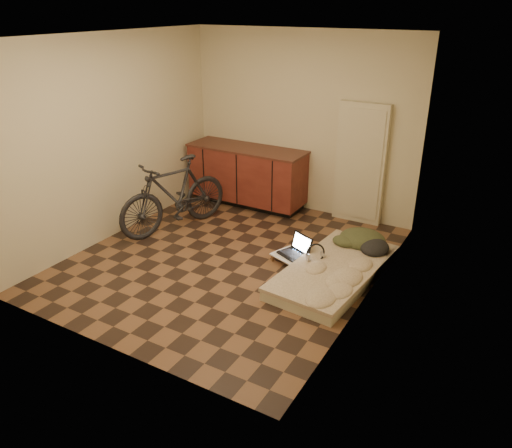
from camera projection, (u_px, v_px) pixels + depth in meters
The scene contains 10 objects.
room_shell at pixel (226, 158), 5.65m from camera, with size 3.50×4.00×2.60m.
cabinets at pixel (247, 175), 7.68m from camera, with size 1.84×0.62×0.91m.
appliance_panel at pixel (360, 164), 6.93m from camera, with size 0.70×0.10×1.70m, color beige.
bicycle at pixel (174, 191), 6.78m from camera, with size 0.51×1.72×1.12m, color black.
futon at pixel (334, 271), 5.74m from camera, with size 1.03×1.88×0.16m.
clothing_pile at pixel (365, 236), 6.15m from camera, with size 0.61×0.51×0.25m, color #383F25, non-canonical shape.
headphones at pixel (316, 252), 5.83m from camera, with size 0.25×0.23×0.17m, color black, non-canonical shape.
lap_desk at pixel (298, 258), 6.01m from camera, with size 0.69×0.56×0.10m.
laptop at pixel (296, 250), 6.07m from camera, with size 0.43×0.41×0.23m.
mouse at pixel (308, 263), 5.85m from camera, with size 0.07×0.11×0.04m, color white.
Camera 1 is at (3.02, -4.56, 2.93)m, focal length 35.00 mm.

